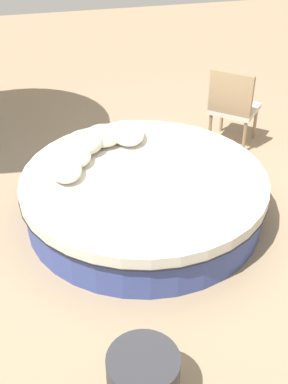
{
  "coord_description": "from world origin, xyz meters",
  "views": [
    {
      "loc": [
        -3.88,
        0.96,
        3.02
      ],
      "look_at": [
        0.0,
        0.0,
        0.28
      ],
      "focal_mm": 46.32,
      "sensor_mm": 36.0,
      "label": 1
    }
  ],
  "objects_px": {
    "throw_pillow_1": "(103,135)",
    "throw_pillow_2": "(85,142)",
    "throw_pillow_3": "(73,156)",
    "round_bed": "(144,195)",
    "side_table": "(143,379)",
    "patio_chair": "(233,103)",
    "throw_pillow_4": "(65,169)",
    "throw_pillow_0": "(127,133)"
  },
  "relations": [
    {
      "from": "round_bed",
      "to": "throw_pillow_1",
      "type": "distance_m",
      "value": 0.85
    },
    {
      "from": "patio_chair",
      "to": "side_table",
      "type": "xyz_separation_m",
      "value": [
        -3.15,
        1.87,
        -0.35
      ]
    },
    {
      "from": "patio_chair",
      "to": "side_table",
      "type": "distance_m",
      "value": 3.68
    },
    {
      "from": "throw_pillow_3",
      "to": "patio_chair",
      "type": "bearing_deg",
      "value": -68.86
    },
    {
      "from": "throw_pillow_0",
      "to": "throw_pillow_3",
      "type": "height_order",
      "value": "throw_pillow_3"
    },
    {
      "from": "throw_pillow_1",
      "to": "throw_pillow_3",
      "type": "distance_m",
      "value": 0.5
    },
    {
      "from": "throw_pillow_0",
      "to": "throw_pillow_4",
      "type": "relative_size",
      "value": 1.18
    },
    {
      "from": "throw_pillow_0",
      "to": "throw_pillow_3",
      "type": "xyz_separation_m",
      "value": [
        -0.35,
        0.62,
        0.0
      ]
    },
    {
      "from": "throw_pillow_4",
      "to": "throw_pillow_2",
      "type": "bearing_deg",
      "value": -30.08
    },
    {
      "from": "round_bed",
      "to": "throw_pillow_4",
      "type": "bearing_deg",
      "value": 76.52
    },
    {
      "from": "round_bed",
      "to": "throw_pillow_2",
      "type": "distance_m",
      "value": 0.84
    },
    {
      "from": "side_table",
      "to": "round_bed",
      "type": "bearing_deg",
      "value": -14.0
    },
    {
      "from": "throw_pillow_2",
      "to": "throw_pillow_3",
      "type": "distance_m",
      "value": 0.25
    },
    {
      "from": "round_bed",
      "to": "throw_pillow_3",
      "type": "relative_size",
      "value": 5.72
    },
    {
      "from": "throw_pillow_3",
      "to": "throw_pillow_4",
      "type": "relative_size",
      "value": 0.93
    },
    {
      "from": "round_bed",
      "to": "side_table",
      "type": "bearing_deg",
      "value": 166.0
    },
    {
      "from": "round_bed",
      "to": "patio_chair",
      "type": "xyz_separation_m",
      "value": [
        1.17,
        -1.38,
        0.32
      ]
    },
    {
      "from": "throw_pillow_0",
      "to": "throw_pillow_4",
      "type": "height_order",
      "value": "throw_pillow_0"
    },
    {
      "from": "throw_pillow_4",
      "to": "side_table",
      "type": "relative_size",
      "value": 0.95
    },
    {
      "from": "round_bed",
      "to": "throw_pillow_4",
      "type": "relative_size",
      "value": 5.31
    },
    {
      "from": "throw_pillow_3",
      "to": "throw_pillow_2",
      "type": "bearing_deg",
      "value": -35.2
    },
    {
      "from": "throw_pillow_0",
      "to": "throw_pillow_1",
      "type": "relative_size",
      "value": 1.19
    },
    {
      "from": "side_table",
      "to": "throw_pillow_0",
      "type": "bearing_deg",
      "value": -10.14
    },
    {
      "from": "throw_pillow_1",
      "to": "patio_chair",
      "type": "distance_m",
      "value": 1.7
    },
    {
      "from": "round_bed",
      "to": "throw_pillow_1",
      "type": "xyz_separation_m",
      "value": [
        0.75,
        0.26,
        0.31
      ]
    },
    {
      "from": "throw_pillow_3",
      "to": "round_bed",
      "type": "bearing_deg",
      "value": -122.51
    },
    {
      "from": "patio_chair",
      "to": "side_table",
      "type": "bearing_deg",
      "value": -79.06
    },
    {
      "from": "round_bed",
      "to": "throw_pillow_4",
      "type": "distance_m",
      "value": 0.81
    },
    {
      "from": "throw_pillow_3",
      "to": "side_table",
      "type": "height_order",
      "value": "throw_pillow_3"
    },
    {
      "from": "throw_pillow_3",
      "to": "patio_chair",
      "type": "xyz_separation_m",
      "value": [
        0.77,
        -2.0,
        0.01
      ]
    },
    {
      "from": "round_bed",
      "to": "throw_pillow_4",
      "type": "xyz_separation_m",
      "value": [
        0.17,
        0.73,
        0.31
      ]
    },
    {
      "from": "throw_pillow_0",
      "to": "patio_chair",
      "type": "relative_size",
      "value": 0.54
    },
    {
      "from": "throw_pillow_1",
      "to": "throw_pillow_2",
      "type": "height_order",
      "value": "throw_pillow_2"
    },
    {
      "from": "patio_chair",
      "to": "side_table",
      "type": "relative_size",
      "value": 2.06
    },
    {
      "from": "throw_pillow_2",
      "to": "side_table",
      "type": "height_order",
      "value": "throw_pillow_2"
    },
    {
      "from": "throw_pillow_0",
      "to": "throw_pillow_2",
      "type": "distance_m",
      "value": 0.5
    },
    {
      "from": "throw_pillow_1",
      "to": "side_table",
      "type": "xyz_separation_m",
      "value": [
        -2.73,
        0.23,
        -0.35
      ]
    },
    {
      "from": "throw_pillow_1",
      "to": "throw_pillow_4",
      "type": "xyz_separation_m",
      "value": [
        -0.57,
        0.46,
        -0.01
      ]
    },
    {
      "from": "throw_pillow_0",
      "to": "throw_pillow_3",
      "type": "relative_size",
      "value": 1.26
    },
    {
      "from": "round_bed",
      "to": "throw_pillow_2",
      "type": "bearing_deg",
      "value": 38.46
    },
    {
      "from": "round_bed",
      "to": "throw_pillow_0",
      "type": "relative_size",
      "value": 4.52
    },
    {
      "from": "throw_pillow_2",
      "to": "side_table",
      "type": "relative_size",
      "value": 0.85
    }
  ]
}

